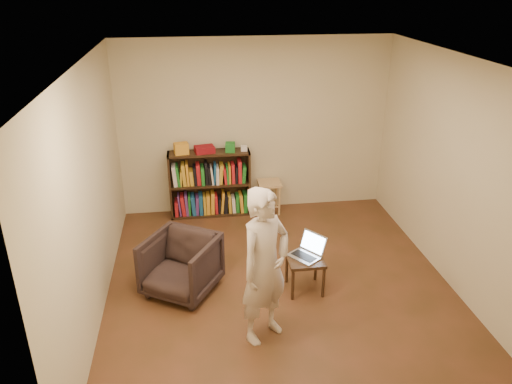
{
  "coord_description": "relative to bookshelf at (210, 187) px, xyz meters",
  "views": [
    {
      "loc": [
        -0.95,
        -4.83,
        3.4
      ],
      "look_at": [
        -0.24,
        0.35,
        1.09
      ],
      "focal_mm": 35.0,
      "sensor_mm": 36.0,
      "label": 1
    }
  ],
  "objects": [
    {
      "name": "floor",
      "position": [
        0.7,
        -2.09,
        -0.44
      ],
      "size": [
        4.5,
        4.5,
        0.0
      ],
      "primitive_type": "plane",
      "color": "#3F2C14",
      "rests_on": "ground"
    },
    {
      "name": "ceiling",
      "position": [
        0.7,
        -2.09,
        2.16
      ],
      "size": [
        4.5,
        4.5,
        0.0
      ],
      "primitive_type": "plane",
      "color": "silver",
      "rests_on": "wall_back"
    },
    {
      "name": "wall_back",
      "position": [
        0.7,
        0.16,
        0.86
      ],
      "size": [
        4.0,
        0.0,
        4.0
      ],
      "primitive_type": "plane",
      "rotation": [
        1.57,
        0.0,
        0.0
      ],
      "color": "beige",
      "rests_on": "floor"
    },
    {
      "name": "wall_left",
      "position": [
        -1.3,
        -2.09,
        0.86
      ],
      "size": [
        0.0,
        4.5,
        4.5
      ],
      "primitive_type": "plane",
      "rotation": [
        1.57,
        0.0,
        1.57
      ],
      "color": "beige",
      "rests_on": "floor"
    },
    {
      "name": "wall_right",
      "position": [
        2.7,
        -2.09,
        0.86
      ],
      "size": [
        0.0,
        4.5,
        4.5
      ],
      "primitive_type": "plane",
      "rotation": [
        1.57,
        0.0,
        -1.57
      ],
      "color": "beige",
      "rests_on": "floor"
    },
    {
      "name": "bookshelf",
      "position": [
        0.0,
        0.0,
        0.0
      ],
      "size": [
        1.2,
        0.3,
        1.0
      ],
      "color": "black",
      "rests_on": "floor"
    },
    {
      "name": "box_yellow",
      "position": [
        -0.39,
        -0.04,
        0.64
      ],
      "size": [
        0.22,
        0.18,
        0.16
      ],
      "primitive_type": "cube",
      "rotation": [
        0.0,
        0.0,
        0.2
      ],
      "color": "gold",
      "rests_on": "bookshelf"
    },
    {
      "name": "red_cloth",
      "position": [
        -0.06,
        -0.02,
        0.61
      ],
      "size": [
        0.31,
        0.25,
        0.09
      ],
      "primitive_type": "cube",
      "rotation": [
        0.0,
        0.0,
        0.18
      ],
      "color": "maroon",
      "rests_on": "bookshelf"
    },
    {
      "name": "box_green",
      "position": [
        0.32,
        -0.04,
        0.63
      ],
      "size": [
        0.15,
        0.15,
        0.14
      ],
      "primitive_type": "cube",
      "rotation": [
        0.0,
        0.0,
        -0.14
      ],
      "color": "#207A26",
      "rests_on": "bookshelf"
    },
    {
      "name": "box_white",
      "position": [
        0.52,
        -0.02,
        0.6
      ],
      "size": [
        0.1,
        0.1,
        0.07
      ],
      "primitive_type": "cube",
      "rotation": [
        0.0,
        0.0,
        -0.08
      ],
      "color": "silver",
      "rests_on": "bookshelf"
    },
    {
      "name": "stool",
      "position": [
        0.89,
        -0.06,
        -0.04
      ],
      "size": [
        0.34,
        0.34,
        0.49
      ],
      "color": "tan",
      "rests_on": "floor"
    },
    {
      "name": "armchair",
      "position": [
        -0.44,
        -2.0,
        -0.09
      ],
      "size": [
        1.02,
        1.03,
        0.69
      ],
      "primitive_type": "imported",
      "rotation": [
        0.0,
        0.0,
        -0.54
      ],
      "color": "#2E211E",
      "rests_on": "floor"
    },
    {
      "name": "side_table",
      "position": [
        0.97,
        -2.16,
        -0.09
      ],
      "size": [
        0.41,
        0.41,
        0.42
      ],
      "color": "black",
      "rests_on": "floor"
    },
    {
      "name": "laptop",
      "position": [
        1.01,
        -2.1,
        0.03
      ],
      "size": [
        0.47,
        0.47,
        0.24
      ],
      "rotation": [
        0.0,
        0.0,
        -0.92
      ],
      "color": "#B2B3B7",
      "rests_on": "side_table"
    },
    {
      "name": "person",
      "position": [
        0.39,
        -2.88,
        0.37
      ],
      "size": [
        0.71,
        0.66,
        1.62
      ],
      "primitive_type": "imported",
      "rotation": [
        0.0,
        0.0,
        0.63
      ],
      "color": "beige",
      "rests_on": "floor"
    }
  ]
}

